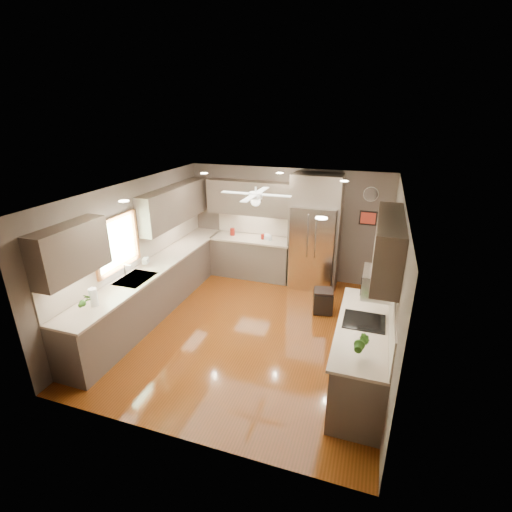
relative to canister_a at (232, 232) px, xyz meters
The scene contains 26 objects.
floor 2.73m from the canister_a, 61.47° to the right, with size 5.00×5.00×0.00m, color #55290B.
ceiling 2.94m from the canister_a, 61.47° to the right, with size 5.00×5.00×0.00m, color white.
wall_back 1.26m from the canister_a, 12.67° to the left, with size 4.50×4.50×0.00m, color brown.
wall_front 4.89m from the canister_a, 75.63° to the right, with size 4.50×4.50×0.00m, color brown.
wall_left 2.47m from the canister_a, 115.00° to the right, with size 5.00×5.00×0.00m, color brown.
wall_right 4.12m from the canister_a, 32.77° to the right, with size 5.00×5.00×0.00m, color brown.
canister_a is the anchor object (origin of this frame).
canister_d 0.75m from the canister_a, ahead, with size 0.08×0.08×0.12m, color maroon.
soap_bottle 2.33m from the canister_a, 111.49° to the right, with size 0.10×0.10×0.21m, color white.
potted_plant_left 3.95m from the canister_a, 100.87° to the right, with size 0.17×0.11×0.32m, color #2C5C1A.
potted_plant_right 4.84m from the canister_a, 49.88° to the right, with size 0.17×0.13×0.30m, color #2C5C1A.
bowl 0.88m from the canister_a, ahead, with size 0.24×0.24×0.06m, color #C8B096.
left_run 2.27m from the canister_a, 109.69° to the right, with size 0.65×4.70×1.45m.
back_run 0.72m from the canister_a, ahead, with size 1.85×0.65×1.45m.
uppers 1.80m from the canister_a, 72.80° to the right, with size 4.50×4.70×0.95m.
window 2.96m from the canister_a, 110.30° to the right, with size 0.05×1.12×0.92m.
sink 2.82m from the canister_a, 104.80° to the right, with size 0.50×0.70×0.32m.
refrigerator 1.92m from the canister_a, ahead, with size 1.06×0.75×2.45m.
right_run 4.39m from the canister_a, 43.95° to the right, with size 0.70×2.20×1.45m.
microwave 4.29m from the canister_a, 40.64° to the right, with size 0.43×0.55×0.34m.
ceiling_fan 2.63m from the canister_a, 57.87° to the right, with size 1.18×1.18×0.32m.
recessed_lights 2.62m from the canister_a, 57.36° to the right, with size 2.84×3.14×0.01m.
wall_clock 3.15m from the canister_a, ahead, with size 0.30×0.03×0.30m.
framed_print 3.02m from the canister_a, ahead, with size 0.36×0.03×0.30m.
stool 2.74m from the canister_a, 27.43° to the right, with size 0.43×0.43×0.45m.
paper_towel 3.80m from the canister_a, 100.83° to the right, with size 0.12×0.12×0.30m.
Camera 1 is at (1.89, -5.35, 3.66)m, focal length 26.00 mm.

